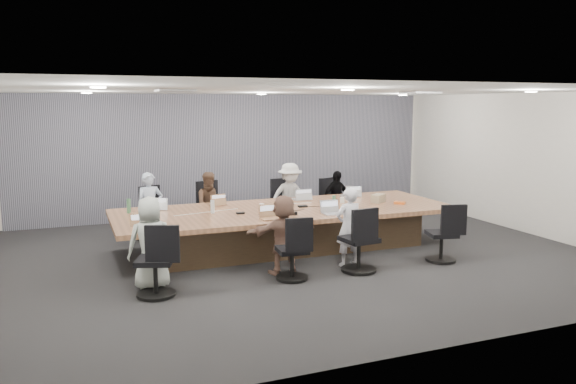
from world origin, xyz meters
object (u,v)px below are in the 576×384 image
object	(u,v)px
laptop_0	(154,208)
laptop_4	(145,229)
laptop_2	(300,199)
laptop_6	(334,214)
bottle_green_right	(334,202)
chair_4	(155,266)
person_0	(150,208)
conference_table	(286,227)
snack_packet	(400,203)
chair_6	(359,245)
canvas_bag	(378,198)
laptop_3	(348,196)
laptop_1	(218,204)
mug_brown	(133,217)
chair_3	(329,206)
person_3	(336,199)
chair_0	(148,218)
chair_1	(207,212)
laptop_5	(271,219)
bottle_green_left	(129,206)
person_2	(290,197)
chair_2	(284,208)
chair_7	(442,239)
person_1	(211,205)
stapler	(293,213)
person_5	(284,234)
bottle_clear	(213,207)
person_4	(151,243)
chair_5	(292,255)
person_6	(349,227)

from	to	relation	value
laptop_0	laptop_4	distance (m)	1.64
laptop_0	laptop_2	world-z (taller)	same
laptop_6	bottle_green_right	size ratio (longest dim) A/B	1.47
chair_4	person_0	world-z (taller)	person_0
conference_table	snack_packet	size ratio (longest dim) A/B	31.37
chair_6	canvas_bag	world-z (taller)	canvas_bag
person_0	laptop_3	size ratio (longest dim) A/B	4.11
laptop_1	mug_brown	world-z (taller)	mug_brown
laptop_3	bottle_green_right	world-z (taller)	bottle_green_right
chair_3	person_3	size ratio (longest dim) A/B	0.63
chair_0	canvas_bag	bearing A→B (deg)	137.70
chair_1	mug_brown	world-z (taller)	chair_1
laptop_4	laptop_5	distance (m)	1.99
bottle_green_left	snack_packet	size ratio (longest dim) A/B	1.29
laptop_2	person_2	bearing A→B (deg)	-89.34
chair_2	chair_7	xyz separation A→B (m)	(1.48, -3.40, -0.02)
chair_2	person_1	bearing A→B (deg)	10.33
laptop_0	chair_6	bearing A→B (deg)	148.77
chair_4	snack_packet	bearing A→B (deg)	35.66
person_3	laptop_3	distance (m)	0.57
chair_2	stapler	distance (m)	2.46
person_0	person_5	world-z (taller)	person_0
mug_brown	person_1	bearing A→B (deg)	42.26
chair_0	laptop_1	bearing A→B (deg)	123.29
laptop_1	bottle_clear	distance (m)	0.80
chair_4	chair_7	distance (m)	4.65
chair_1	chair_3	distance (m)	2.71
person_5	person_4	bearing A→B (deg)	-2.17
person_1	laptop_4	xyz separation A→B (m)	(-1.52, -2.15, 0.11)
laptop_5	bottle_clear	bearing A→B (deg)	128.61
laptop_1	person_2	world-z (taller)	person_2
laptop_4	bottle_green_right	bearing A→B (deg)	21.31
laptop_4	person_2	bearing A→B (deg)	47.09
chair_5	mug_brown	distance (m)	2.65
person_6	bottle_green_left	bearing A→B (deg)	-35.57
person_0	laptop_5	bearing A→B (deg)	-56.19
person_2	laptop_1	bearing A→B (deg)	-162.60
person_4	person_5	size ratio (longest dim) A/B	1.08
chair_5	chair_7	size ratio (longest dim) A/B	0.97
chair_3	person_4	size ratio (longest dim) A/B	0.57
chair_6	person_4	world-z (taller)	person_4
person_3	bottle_clear	size ratio (longest dim) A/B	5.28
laptop_3	laptop_5	xyz separation A→B (m)	(-2.23, -1.60, 0.00)
laptop_1	bottle_clear	bearing A→B (deg)	60.46
chair_7	stapler	world-z (taller)	stapler
person_1	person_5	distance (m)	2.74
person_1	person_6	size ratio (longest dim) A/B	1.01
chair_7	laptop_4	distance (m)	4.75
person_2	person_3	distance (m)	1.06
chair_4	laptop_4	distance (m)	0.96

